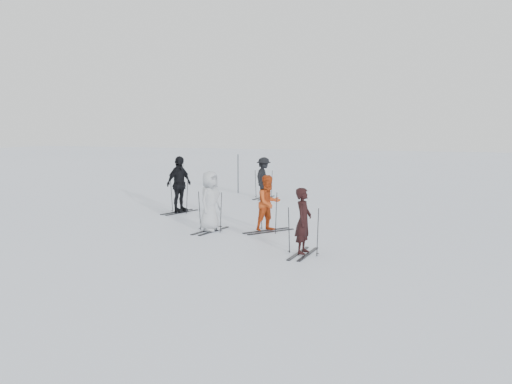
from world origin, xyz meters
TOP-DOWN VIEW (x-y plane):
  - ground at (0.00, 0.00)m, footprint 120.00×120.00m
  - skier_near_dark at (2.71, -2.90)m, footprint 0.39×0.59m
  - skier_red at (0.90, -0.33)m, footprint 0.97×1.01m
  - skier_grey at (-0.74, -0.89)m, footprint 0.66×0.92m
  - skier_uphill_left at (-3.39, 2.09)m, footprint 0.77×1.26m
  - skier_uphill_far at (-1.98, 7.14)m, footprint 0.72×1.17m
  - skis_near_dark at (2.71, -2.90)m, footprint 1.63×0.88m
  - skis_red at (0.90, -0.33)m, footprint 1.90×1.70m
  - skis_grey at (-0.74, -0.89)m, footprint 1.76×1.07m
  - skis_uphill_left at (-3.39, 2.09)m, footprint 1.87×1.30m
  - skis_uphill_far at (-1.98, 7.14)m, footprint 1.78×1.02m
  - piste_marker at (-3.75, 8.47)m, footprint 0.05×0.05m

SIDE VIEW (x-z plane):
  - ground at x=0.00m, z-range 0.00..0.00m
  - skis_near_dark at x=2.71m, z-range 0.00..1.18m
  - skis_grey at x=-0.74m, z-range 0.00..1.21m
  - skis_red at x=0.90m, z-range 0.00..1.24m
  - skis_uphill_left at x=-3.39m, z-range 0.00..1.24m
  - skis_uphill_far at x=-1.98m, z-range 0.00..1.26m
  - skier_near_dark at x=2.71m, z-range 0.00..1.60m
  - skier_red at x=0.90m, z-range 0.00..1.65m
  - skier_uphill_far at x=-1.98m, z-range 0.00..1.75m
  - skier_grey at x=-0.74m, z-range 0.00..1.76m
  - piste_marker at x=-3.75m, z-range 0.00..1.82m
  - skier_uphill_left at x=-3.39m, z-range 0.00..2.01m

